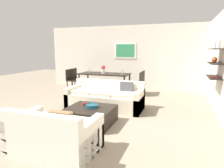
{
  "coord_description": "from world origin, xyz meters",
  "views": [
    {
      "loc": [
        2.09,
        -4.8,
        1.69
      ],
      "look_at": [
        0.3,
        0.2,
        0.75
      ],
      "focal_mm": 31.47,
      "sensor_mm": 36.0,
      "label": 1
    }
  ],
  "objects_px": {
    "sofa_beige": "(105,98)",
    "dining_chair_left_near": "(71,78)",
    "loveseat_white": "(53,136)",
    "dining_chair_right_near": "(138,82)",
    "apple_on_coffee_table": "(84,104)",
    "dining_chair_left_far": "(76,77)",
    "wine_glass_right_far": "(123,71)",
    "wine_glass_left_far": "(89,70)",
    "decorative_bowl": "(92,106)",
    "dining_table": "(104,75)",
    "centerpiece_vase": "(103,69)",
    "wine_glass_right_near": "(121,71)",
    "coffee_table": "(90,116)",
    "dining_chair_right_far": "(140,81)"
  },
  "relations": [
    {
      "from": "sofa_beige",
      "to": "dining_chair_left_near",
      "type": "xyz_separation_m",
      "value": [
        -2.25,
        1.86,
        0.21
      ]
    },
    {
      "from": "loveseat_white",
      "to": "dining_chair_right_near",
      "type": "bearing_deg",
      "value": 84.5
    },
    {
      "from": "apple_on_coffee_table",
      "to": "sofa_beige",
      "type": "bearing_deg",
      "value": 84.35
    },
    {
      "from": "dining_chair_left_far",
      "to": "wine_glass_right_far",
      "type": "xyz_separation_m",
      "value": [
        2.12,
        -0.09,
        0.37
      ]
    },
    {
      "from": "wine_glass_left_far",
      "to": "decorative_bowl",
      "type": "bearing_deg",
      "value": -62.99
    },
    {
      "from": "dining_chair_right_near",
      "to": "wine_glass_right_far",
      "type": "bearing_deg",
      "value": 155.39
    },
    {
      "from": "sofa_beige",
      "to": "dining_chair_left_far",
      "type": "distance_m",
      "value": 3.19
    },
    {
      "from": "dining_table",
      "to": "wine_glass_right_far",
      "type": "distance_m",
      "value": 0.75
    },
    {
      "from": "wine_glass_left_far",
      "to": "centerpiece_vase",
      "type": "relative_size",
      "value": 0.46
    },
    {
      "from": "dining_table",
      "to": "wine_glass_left_far",
      "type": "xyz_separation_m",
      "value": [
        -0.72,
        0.11,
        0.17
      ]
    },
    {
      "from": "wine_glass_right_near",
      "to": "dining_chair_left_far",
      "type": "bearing_deg",
      "value": 171.68
    },
    {
      "from": "loveseat_white",
      "to": "wine_glass_right_near",
      "type": "relative_size",
      "value": 8.26
    },
    {
      "from": "sofa_beige",
      "to": "dining_chair_left_far",
      "type": "xyz_separation_m",
      "value": [
        -2.25,
        2.26,
        0.21
      ]
    },
    {
      "from": "loveseat_white",
      "to": "wine_glass_left_far",
      "type": "bearing_deg",
      "value": 109.46
    },
    {
      "from": "dining_chair_left_far",
      "to": "wine_glass_left_far",
      "type": "height_order",
      "value": "wine_glass_left_far"
    },
    {
      "from": "coffee_table",
      "to": "apple_on_coffee_table",
      "type": "relative_size",
      "value": 14.12
    },
    {
      "from": "sofa_beige",
      "to": "wine_glass_right_near",
      "type": "bearing_deg",
      "value": 93.85
    },
    {
      "from": "dining_table",
      "to": "wine_glass_right_near",
      "type": "bearing_deg",
      "value": -8.67
    },
    {
      "from": "dining_chair_right_far",
      "to": "wine_glass_right_near",
      "type": "relative_size",
      "value": 5.14
    },
    {
      "from": "dining_chair_right_near",
      "to": "wine_glass_right_far",
      "type": "relative_size",
      "value": 5.28
    },
    {
      "from": "coffee_table",
      "to": "dining_chair_left_near",
      "type": "distance_m",
      "value": 3.92
    },
    {
      "from": "coffee_table",
      "to": "dining_chair_right_near",
      "type": "distance_m",
      "value": 3.16
    },
    {
      "from": "decorative_bowl",
      "to": "dining_chair_right_near",
      "type": "bearing_deg",
      "value": 82.78
    },
    {
      "from": "wine_glass_left_far",
      "to": "centerpiece_vase",
      "type": "distance_m",
      "value": 0.71
    },
    {
      "from": "dining_chair_right_far",
      "to": "centerpiece_vase",
      "type": "xyz_separation_m",
      "value": [
        -1.43,
        -0.24,
        0.43
      ]
    },
    {
      "from": "dining_chair_left_far",
      "to": "wine_glass_right_far",
      "type": "relative_size",
      "value": 5.28
    },
    {
      "from": "coffee_table",
      "to": "decorative_bowl",
      "type": "distance_m",
      "value": 0.24
    },
    {
      "from": "decorative_bowl",
      "to": "wine_glass_right_near",
      "type": "height_order",
      "value": "wine_glass_right_near"
    },
    {
      "from": "apple_on_coffee_table",
      "to": "dining_chair_left_far",
      "type": "bearing_deg",
      "value": 122.46
    },
    {
      "from": "coffee_table",
      "to": "apple_on_coffee_table",
      "type": "height_order",
      "value": "apple_on_coffee_table"
    },
    {
      "from": "dining_chair_right_far",
      "to": "wine_glass_right_near",
      "type": "bearing_deg",
      "value": -155.39
    },
    {
      "from": "dining_chair_right_near",
      "to": "centerpiece_vase",
      "type": "bearing_deg",
      "value": 173.62
    },
    {
      "from": "apple_on_coffee_table",
      "to": "centerpiece_vase",
      "type": "xyz_separation_m",
      "value": [
        -0.78,
        3.13,
        0.52
      ]
    },
    {
      "from": "decorative_bowl",
      "to": "dining_chair_right_near",
      "type": "relative_size",
      "value": 0.34
    },
    {
      "from": "sofa_beige",
      "to": "wine_glass_right_far",
      "type": "bearing_deg",
      "value": 93.46
    },
    {
      "from": "apple_on_coffee_table",
      "to": "wine_glass_right_far",
      "type": "distance_m",
      "value": 3.31
    },
    {
      "from": "dining_chair_left_near",
      "to": "centerpiece_vase",
      "type": "relative_size",
      "value": 2.73
    },
    {
      "from": "wine_glass_left_far",
      "to": "sofa_beige",
      "type": "bearing_deg",
      "value": -54.01
    },
    {
      "from": "sofa_beige",
      "to": "loveseat_white",
      "type": "relative_size",
      "value": 1.53
    },
    {
      "from": "dining_chair_right_far",
      "to": "loveseat_white",
      "type": "bearing_deg",
      "value": -95.05
    },
    {
      "from": "dining_chair_right_near",
      "to": "apple_on_coffee_table",
      "type": "bearing_deg",
      "value": -102.46
    },
    {
      "from": "loveseat_white",
      "to": "dining_chair_left_near",
      "type": "relative_size",
      "value": 1.61
    },
    {
      "from": "loveseat_white",
      "to": "wine_glass_right_near",
      "type": "xyz_separation_m",
      "value": [
        -0.25,
        4.56,
        0.57
      ]
    },
    {
      "from": "dining_chair_left_far",
      "to": "centerpiece_vase",
      "type": "distance_m",
      "value": 1.45
    },
    {
      "from": "dining_chair_left_far",
      "to": "wine_glass_left_far",
      "type": "bearing_deg",
      "value": -7.57
    },
    {
      "from": "wine_glass_right_far",
      "to": "dining_table",
      "type": "bearing_deg",
      "value": -171.33
    },
    {
      "from": "dining_chair_left_far",
      "to": "dining_chair_right_near",
      "type": "relative_size",
      "value": 1.0
    },
    {
      "from": "decorative_bowl",
      "to": "dining_chair_left_near",
      "type": "relative_size",
      "value": 0.34
    },
    {
      "from": "apple_on_coffee_table",
      "to": "dining_chair_right_far",
      "type": "height_order",
      "value": "dining_chair_right_far"
    },
    {
      "from": "dining_table",
      "to": "wine_glass_right_near",
      "type": "relative_size",
      "value": 11.59
    }
  ]
}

